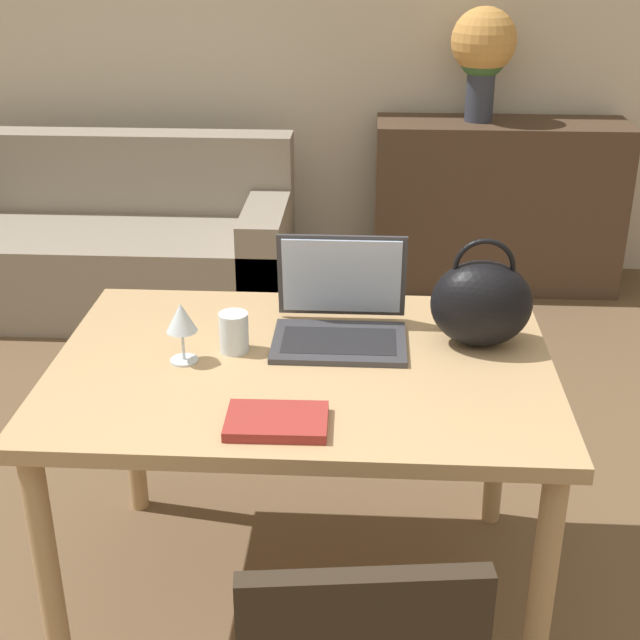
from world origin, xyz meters
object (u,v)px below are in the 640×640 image
handbag (481,303)px  wine_glass (181,320)px  couch (104,249)px  laptop (340,311)px  drinking_glass (234,332)px  flower_vase (483,50)px

handbag → wine_glass: bearing=-169.2°
couch → laptop: size_ratio=5.22×
couch → wine_glass: 2.38m
wine_glass → handbag: size_ratio=0.54×
couch → drinking_glass: 2.35m
drinking_glass → flower_vase: bearing=70.0°
couch → laptop: laptop is taller
drinking_glass → wine_glass: size_ratio=0.66×
drinking_glass → wine_glass: (-0.12, -0.07, 0.06)m
couch → drinking_glass: size_ratio=17.36×
laptop → wine_glass: size_ratio=2.20×
wine_glass → drinking_glass: bearing=29.4°
couch → handbag: (1.63, -1.98, 0.60)m
couch → handbag: handbag is taller
laptop → handbag: size_ratio=1.19×
drinking_glass → wine_glass: wine_glass is taller
wine_glass → handbag: bearing=10.8°
flower_vase → wine_glass: bearing=-111.9°
couch → flower_vase: 2.12m
laptop → drinking_glass: 0.30m
wine_glass → laptop: bearing=25.3°
handbag → flower_vase: bearing=84.3°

